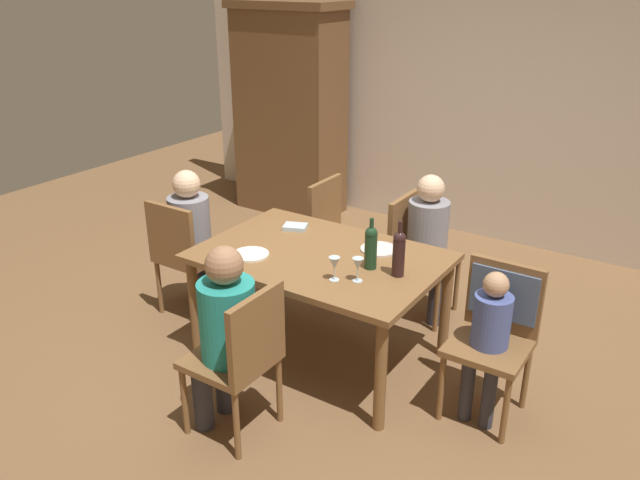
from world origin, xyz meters
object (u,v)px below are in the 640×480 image
armoire_cabinet (290,110)px  chair_far_right (416,248)px  wine_bottle_dark_red (399,252)px  dinner_plate_guest_left (251,254)px  person_woman_host (431,237)px  wine_glass_centre (358,265)px  chair_far_left (337,228)px  dinner_plate_host (379,249)px  person_man_guest (225,327)px  person_man_bearded (193,231)px  dining_table (320,266)px  chair_near (242,353)px  person_child_small (489,334)px  chair_left_end (183,251)px  wine_glass_near_left (334,264)px  chair_right_end (498,318)px  wine_bottle_tall_green (371,246)px

armoire_cabinet → chair_far_right: size_ratio=2.37×
wine_bottle_dark_red → dinner_plate_guest_left: wine_bottle_dark_red is taller
person_woman_host → wine_glass_centre: size_ratio=7.49×
chair_far_left → wine_glass_centre: size_ratio=6.17×
dinner_plate_host → person_man_guest: bearing=-104.9°
armoire_cabinet → person_man_bearded: size_ratio=1.93×
dining_table → person_man_guest: 0.91m
dining_table → chair_far_right: 0.96m
chair_near → person_child_small: bearing=-50.4°
chair_near → wine_bottle_dark_red: size_ratio=2.62×
chair_far_right → person_child_small: person_child_small is taller
chair_left_end → chair_far_right: bearing=35.1°
person_man_guest → wine_bottle_dark_red: person_man_guest is taller
chair_left_end → chair_far_left: 1.23m
chair_far_right → wine_glass_near_left: (0.01, -1.17, 0.33)m
person_man_guest → dinner_plate_host: size_ratio=4.73×
chair_left_end → dinner_plate_host: bearing=13.7°
chair_left_end → chair_far_left: same height
person_woman_host → dining_table: bearing=-22.4°
person_woman_host → person_man_guest: (-0.40, -1.82, 0.01)m
dining_table → chair_right_end: size_ratio=1.69×
person_man_bearded → wine_glass_centre: size_ratio=7.58×
chair_right_end → wine_bottle_dark_red: bearing=11.7°
dining_table → wine_bottle_tall_green: size_ratio=4.73×
chair_left_end → person_woman_host: size_ratio=0.82×
chair_near → person_child_small: 1.39m
wine_bottle_tall_green → dinner_plate_host: wine_bottle_tall_green is taller
chair_far_right → person_woman_host: 0.16m
chair_far_right → person_man_guest: person_man_guest is taller
wine_bottle_tall_green → person_man_guest: bearing=-113.5°
chair_near → dinner_plate_host: size_ratio=3.81×
person_man_guest → wine_bottle_dark_red: bearing=-32.8°
dinner_plate_host → dinner_plate_guest_left: size_ratio=1.02×
wine_glass_centre → dinner_plate_host: size_ratio=0.62×
person_man_bearded → person_man_guest: size_ratio=0.99×
armoire_cabinet → wine_glass_near_left: armoire_cabinet is taller
wine_bottle_dark_red → wine_glass_centre: (-0.16, -0.20, -0.05)m
wine_glass_near_left → wine_bottle_dark_red: bearing=42.8°
dining_table → dinner_plate_guest_left: (-0.36, -0.26, 0.09)m
person_woman_host → dinner_plate_host: (-0.09, -0.64, 0.12)m
dinner_plate_host → person_woman_host: bearing=82.2°
chair_left_end → wine_glass_near_left: (1.43, -0.18, 0.33)m
chair_right_end → chair_left_end: bearing=5.2°
chair_left_end → person_child_small: person_child_small is taller
chair_far_right → chair_right_end: same height
person_woman_host → armoire_cabinet: bearing=-121.3°
chair_far_right → person_man_bearded: size_ratio=0.81×
armoire_cabinet → chair_near: (1.96, -3.19, -0.56)m
armoire_cabinet → chair_left_end: armoire_cabinet is taller
armoire_cabinet → person_man_bearded: (0.72, -2.25, -0.44)m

